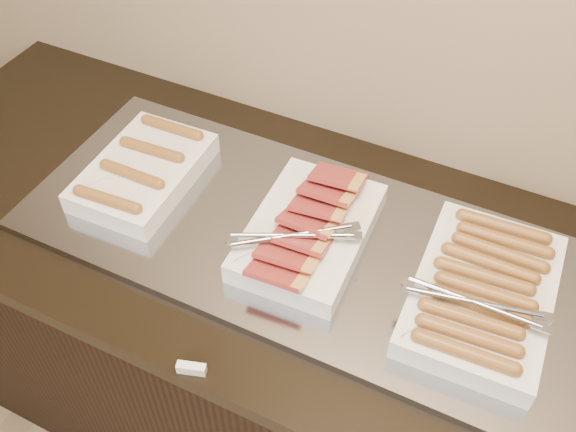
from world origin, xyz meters
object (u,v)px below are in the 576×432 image
(dish_left, at_px, (144,171))
(counter, at_px, (297,353))
(dish_center, at_px, (308,230))
(warming_tray, at_px, (301,240))
(dish_right, at_px, (482,293))

(dish_left, bearing_deg, counter, -1.74)
(dish_center, bearing_deg, warming_tray, 163.73)
(warming_tray, xyz_separation_m, dish_center, (0.02, -0.00, 0.04))
(warming_tray, relative_size, dish_left, 3.70)
(dish_left, distance_m, dish_center, 0.41)
(dish_left, xyz_separation_m, dish_center, (0.41, -0.00, 0.00))
(warming_tray, relative_size, dish_right, 3.13)
(dish_right, bearing_deg, counter, 177.73)
(dish_left, height_order, dish_center, dish_center)
(counter, bearing_deg, dish_left, -180.00)
(dish_left, distance_m, dish_right, 0.77)
(dish_left, xyz_separation_m, dish_right, (0.77, -0.00, 0.01))
(dish_center, xyz_separation_m, dish_right, (0.36, 0.00, 0.00))
(counter, xyz_separation_m, dish_left, (-0.39, -0.00, 0.50))
(dish_right, bearing_deg, warming_tray, 177.73)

